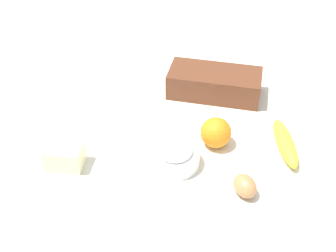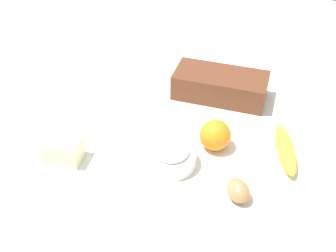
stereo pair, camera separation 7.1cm
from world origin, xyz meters
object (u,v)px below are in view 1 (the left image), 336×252
butter_block (65,156)px  egg_near_butter (245,186)px  loaf_pan (214,83)px  flour_bowl (175,156)px  orange_fruit (216,133)px  banana (285,143)px

butter_block → egg_near_butter: size_ratio=1.35×
loaf_pan → flour_bowl: 0.34m
orange_fruit → egg_near_butter: bearing=-47.1°
loaf_pan → flour_bowl: bearing=-99.2°
flour_bowl → orange_fruit: (0.07, 0.11, 0.01)m
butter_block → orange_fruit: bearing=37.5°
orange_fruit → egg_near_butter: size_ratio=1.23×
banana → egg_near_butter: size_ratio=2.85×
banana → egg_near_butter: egg_near_butter is taller
banana → egg_near_butter: 0.20m
banana → orange_fruit: orange_fruit is taller
loaf_pan → flour_bowl: size_ratio=2.41×
butter_block → loaf_pan: bearing=64.3°
flour_bowl → egg_near_butter: bearing=-5.7°
flour_bowl → egg_near_butter: 0.19m
loaf_pan → egg_near_butter: size_ratio=4.54×
orange_fruit → flour_bowl: bearing=-119.8°
loaf_pan → banana: bearing=-44.2°
banana → orange_fruit: bearing=-159.1°
orange_fruit → banana: bearing=20.9°
loaf_pan → butter_block: size_ratio=3.36×
flour_bowl → butter_block: flour_bowl is taller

